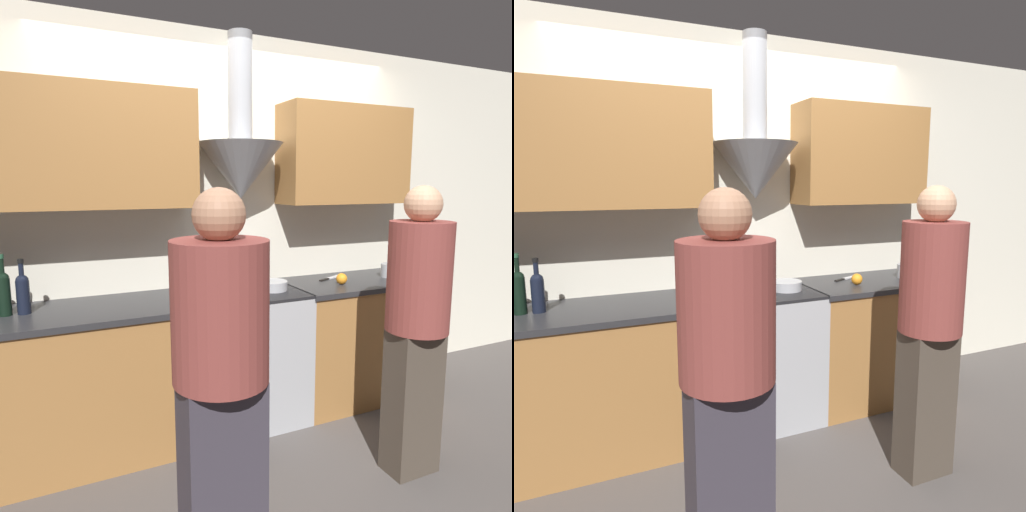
{
  "view_description": "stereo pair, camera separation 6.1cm",
  "coord_description": "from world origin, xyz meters",
  "views": [
    {
      "loc": [
        -1.2,
        -2.38,
        1.6
      ],
      "look_at": [
        0.0,
        0.22,
        1.14
      ],
      "focal_mm": 32.0,
      "sensor_mm": 36.0,
      "label": 1
    },
    {
      "loc": [
        -1.15,
        -2.4,
        1.6
      ],
      "look_at": [
        0.0,
        0.22,
        1.14
      ],
      "focal_mm": 32.0,
      "sensor_mm": 36.0,
      "label": 2
    }
  ],
  "objects": [
    {
      "name": "stove_range",
      "position": [
        0.0,
        0.32,
        0.45
      ],
      "size": [
        0.67,
        0.6,
        0.89
      ],
      "color": "#A8AAAF",
      "rests_on": "ground_plane"
    },
    {
      "name": "wine_bottle_3",
      "position": [
        -1.43,
        0.35,
        1.03
      ],
      "size": [
        0.07,
        0.07,
        0.33
      ],
      "color": "black",
      "rests_on": "counter_left"
    },
    {
      "name": "chefs_knife",
      "position": [
        0.72,
        0.43,
        0.9
      ],
      "size": [
        0.26,
        0.14,
        0.01
      ],
      "rotation": [
        0.0,
        0.0,
        0.41
      ],
      "color": "silver",
      "rests_on": "counter_right"
    },
    {
      "name": "wine_bottle_4",
      "position": [
        -1.34,
        0.35,
        1.02
      ],
      "size": [
        0.07,
        0.07,
        0.3
      ],
      "color": "black",
      "rests_on": "counter_left"
    },
    {
      "name": "orange_fruit",
      "position": [
        0.68,
        0.24,
        0.93
      ],
      "size": [
        0.08,
        0.08,
        0.08
      ],
      "color": "orange",
      "rests_on": "counter_right"
    },
    {
      "name": "wall_back",
      "position": [
        -0.09,
        0.59,
        1.47
      ],
      "size": [
        8.4,
        0.57,
        2.6
      ],
      "color": "silver",
      "rests_on": "ground_plane"
    },
    {
      "name": "counter_right",
      "position": [
        0.83,
        0.32,
        0.45
      ],
      "size": [
        1.02,
        0.62,
        0.89
      ],
      "color": "#9E6B38",
      "rests_on": "ground_plane"
    },
    {
      "name": "stock_pot",
      "position": [
        -0.15,
        0.32,
        0.95
      ],
      "size": [
        0.26,
        0.26,
        0.12
      ],
      "color": "#A8AAAF",
      "rests_on": "stove_range"
    },
    {
      "name": "person_foreground_left",
      "position": [
        -0.65,
        -0.88,
        0.87
      ],
      "size": [
        0.36,
        0.36,
        1.59
      ],
      "color": "#38333D",
      "rests_on": "ground_plane"
    },
    {
      "name": "counter_left",
      "position": [
        -1.07,
        0.32,
        0.45
      ],
      "size": [
        1.51,
        0.62,
        0.89
      ],
      "color": "#9E6B38",
      "rests_on": "ground_plane"
    },
    {
      "name": "ground_plane",
      "position": [
        0.0,
        0.0,
        0.0
      ],
      "size": [
        12.0,
        12.0,
        0.0
      ],
      "primitive_type": "plane",
      "color": "#4C4744"
    },
    {
      "name": "mixing_bowl",
      "position": [
        0.15,
        0.28,
        0.92
      ],
      "size": [
        0.2,
        0.2,
        0.06
      ],
      "color": "#A8AAAF",
      "rests_on": "stove_range"
    },
    {
      "name": "person_foreground_right",
      "position": [
        0.57,
        -0.6,
        0.88
      ],
      "size": [
        0.33,
        0.33,
        1.59
      ],
      "color": "#473D33",
      "rests_on": "ground_plane"
    },
    {
      "name": "saucepan",
      "position": [
        1.17,
        0.29,
        0.94
      ],
      "size": [
        0.15,
        0.15,
        0.1
      ],
      "color": "#A8AAAF",
      "rests_on": "counter_right"
    }
  ]
}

